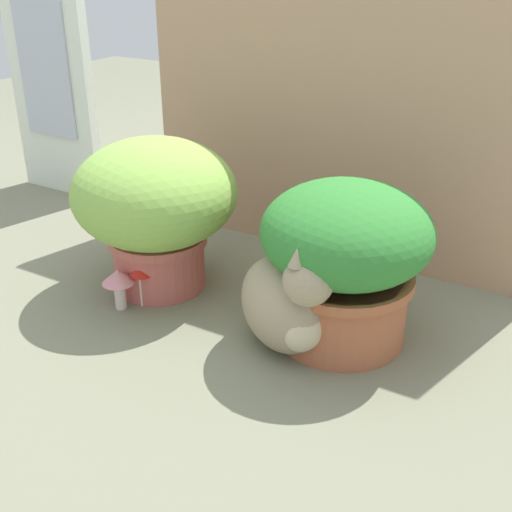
{
  "coord_description": "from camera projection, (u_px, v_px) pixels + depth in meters",
  "views": [
    {
      "loc": [
        0.79,
        -1.18,
        0.87
      ],
      "look_at": [
        0.09,
        0.03,
        0.18
      ],
      "focal_mm": 45.42,
      "sensor_mm": 36.0,
      "label": 1
    }
  ],
  "objects": [
    {
      "name": "mushroom_ornament_red",
      "position": [
        142.0,
        276.0,
        1.67
      ],
      "size": [
        0.07,
        0.07,
        0.12
      ],
      "color": "silver",
      "rests_on": "ground"
    },
    {
      "name": "grass_planter",
      "position": [
        155.0,
        204.0,
        1.7
      ],
      "size": [
        0.43,
        0.43,
        0.41
      ],
      "color": "#BF5B52",
      "rests_on": "ground"
    },
    {
      "name": "ground_plane",
      "position": [
        220.0,
        316.0,
        1.65
      ],
      "size": [
        6.0,
        6.0,
        0.0
      ],
      "primitive_type": "plane",
      "color": "slate"
    },
    {
      "name": "mushroom_ornament_pink",
      "position": [
        119.0,
        280.0,
        1.65
      ],
      "size": [
        0.09,
        0.09,
        0.11
      ],
      "color": "silver",
      "rests_on": "ground"
    },
    {
      "name": "window_panel_white",
      "position": [
        48.0,
        62.0,
        2.28
      ],
      "size": [
        0.37,
        0.05,
        0.95
      ],
      "color": "white",
      "rests_on": "ground"
    },
    {
      "name": "leafy_planter",
      "position": [
        345.0,
        257.0,
        1.48
      ],
      "size": [
        0.39,
        0.39,
        0.39
      ],
      "color": "#AD5C3B",
      "rests_on": "ground"
    },
    {
      "name": "cat",
      "position": [
        286.0,
        303.0,
        1.47
      ],
      "size": [
        0.33,
        0.31,
        0.32
      ],
      "color": "tan",
      "rests_on": "ground"
    },
    {
      "name": "cardboard_backdrop",
      "position": [
        337.0,
        100.0,
        1.79
      ],
      "size": [
        1.21,
        0.03,
        0.93
      ],
      "primitive_type": "cube",
      "color": "tan",
      "rests_on": "ground"
    }
  ]
}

